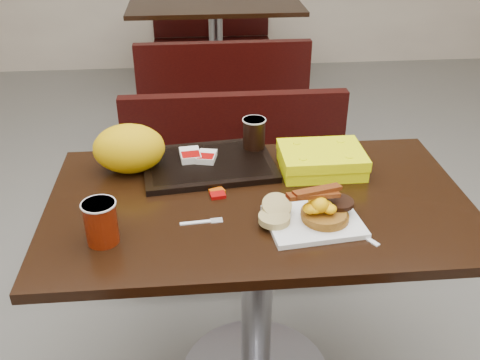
{
  "coord_description": "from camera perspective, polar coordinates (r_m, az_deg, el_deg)",
  "views": [
    {
      "loc": [
        -0.17,
        -1.31,
        1.58
      ],
      "look_at": [
        -0.05,
        -0.01,
        0.82
      ],
      "focal_mm": 40.81,
      "sensor_mm": 36.0,
      "label": 1
    }
  ],
  "objects": [
    {
      "name": "muffin_bottom",
      "position": [
        1.44,
        3.6,
        -4.04
      ],
      "size": [
        0.1,
        0.1,
        0.02
      ],
      "primitive_type": "cylinder",
      "rotation": [
        0.0,
        0.0,
        -0.24
      ],
      "color": "tan",
      "rests_on": "platter"
    },
    {
      "name": "table_far",
      "position": [
        4.09,
        -2.5,
        12.91
      ],
      "size": [
        1.2,
        0.7,
        0.75
      ],
      "primitive_type": null,
      "color": "black",
      "rests_on": "floor"
    },
    {
      "name": "tray",
      "position": [
        1.72,
        -3.33,
        1.65
      ],
      "size": [
        0.43,
        0.33,
        0.02
      ],
      "primitive_type": "cube",
      "rotation": [
        0.0,
        0.0,
        0.11
      ],
      "color": "black",
      "rests_on": "table_near"
    },
    {
      "name": "fork",
      "position": [
        1.46,
        -4.69,
        -4.45
      ],
      "size": [
        0.12,
        0.03,
        0.0
      ],
      "primitive_type": null,
      "rotation": [
        0.0,
        0.0,
        0.09
      ],
      "color": "white",
      "rests_on": "table_near"
    },
    {
      "name": "hashbrown_sleeve_left",
      "position": [
        1.74,
        -5.23,
        2.61
      ],
      "size": [
        0.07,
        0.09,
        0.02
      ],
      "primitive_type": "cube",
      "rotation": [
        0.0,
        0.0,
        0.12
      ],
      "color": "silver",
      "rests_on": "tray"
    },
    {
      "name": "scrambled_eggs",
      "position": [
        1.42,
        8.28,
        -2.75
      ],
      "size": [
        0.09,
        0.08,
        0.04
      ],
      "primitive_type": "ellipsoid",
      "rotation": [
        0.0,
        0.0,
        0.01
      ],
      "color": "#FFBE05",
      "rests_on": "pancake_stack"
    },
    {
      "name": "bench_near_n",
      "position": [
        2.35,
        -0.18,
        -1.08
      ],
      "size": [
        1.0,
        0.46,
        0.72
      ],
      "primitive_type": null,
      "color": "black",
      "rests_on": "floor"
    },
    {
      "name": "pancake_stack",
      "position": [
        1.46,
        8.91,
        -3.6
      ],
      "size": [
        0.14,
        0.14,
        0.03
      ],
      "primitive_type": "cylinder",
      "rotation": [
        0.0,
        0.0,
        0.12
      ],
      "color": "brown",
      "rests_on": "platter"
    },
    {
      "name": "sausage_patty",
      "position": [
        1.48,
        10.32,
        -2.33
      ],
      "size": [
        0.09,
        0.09,
        0.01
      ],
      "primitive_type": "cylinder",
      "rotation": [
        0.0,
        0.0,
        0.1
      ],
      "color": "black",
      "rests_on": "pancake_stack"
    },
    {
      "name": "muffin_top",
      "position": [
        1.46,
        3.86,
        -2.75
      ],
      "size": [
        0.09,
        0.09,
        0.05
      ],
      "primitive_type": "cylinder",
      "rotation": [
        0.38,
        0.0,
        0.08
      ],
      "color": "tan",
      "rests_on": "platter"
    },
    {
      "name": "clamshell",
      "position": [
        1.71,
        8.52,
        2.08
      ],
      "size": [
        0.26,
        0.19,
        0.07
      ],
      "primitive_type": "cube",
      "rotation": [
        0.0,
        0.0,
        0.01
      ],
      "color": "#F4FA04",
      "rests_on": "table_near"
    },
    {
      "name": "bacon_strips",
      "position": [
        1.42,
        7.7,
        -1.48
      ],
      "size": [
        0.16,
        0.1,
        0.01
      ],
      "primitive_type": null,
      "rotation": [
        0.0,
        0.0,
        0.27
      ],
      "color": "#430E04",
      "rests_on": "scrambled_eggs"
    },
    {
      "name": "bench_far_s",
      "position": [
        3.44,
        -1.9,
        9.26
      ],
      "size": [
        1.0,
        0.46,
        0.72
      ],
      "primitive_type": null,
      "color": "black",
      "rests_on": "floor"
    },
    {
      "name": "hashbrown_sleeve_right",
      "position": [
        1.73,
        -3.5,
        2.45
      ],
      "size": [
        0.07,
        0.09,
        0.02
      ],
      "primitive_type": "cube",
      "rotation": [
        0.0,
        0.0,
        -0.23
      ],
      "color": "silver",
      "rests_on": "tray"
    },
    {
      "name": "bench_far_n",
      "position": [
        4.77,
        -2.93,
        15.19
      ],
      "size": [
        1.0,
        0.46,
        0.72
      ],
      "primitive_type": null,
      "color": "black",
      "rests_on": "floor"
    },
    {
      "name": "coffee_cup_far",
      "position": [
        1.79,
        1.48,
        4.9
      ],
      "size": [
        0.08,
        0.08,
        0.1
      ],
      "primitive_type": "cylinder",
      "rotation": [
        0.0,
        0.0,
        0.2
      ],
      "color": "black",
      "rests_on": "tray"
    },
    {
      "name": "coffee_cup_near",
      "position": [
        1.4,
        -14.33,
        -4.34
      ],
      "size": [
        0.09,
        0.09,
        0.11
      ],
      "primitive_type": "cylinder",
      "rotation": [
        0.0,
        0.0,
        -0.15
      ],
      "color": "#9A2305",
      "rests_on": "table_near"
    },
    {
      "name": "table_near",
      "position": [
        1.78,
        1.78,
        -12.3
      ],
      "size": [
        1.2,
        0.7,
        0.75
      ],
      "primitive_type": null,
      "color": "black",
      "rests_on": "floor"
    },
    {
      "name": "condiment_ketchup",
      "position": [
        1.57,
        -2.34,
        -1.59
      ],
      "size": [
        0.05,
        0.04,
        0.01
      ],
      "primitive_type": "cube",
      "rotation": [
        0.0,
        0.0,
        0.17
      ],
      "color": "#8C0504",
      "rests_on": "table_near"
    },
    {
      "name": "knife",
      "position": [
        1.46,
        12.0,
        -5.24
      ],
      "size": [
        0.09,
        0.14,
        0.0
      ],
      "primitive_type": "cube",
      "rotation": [
        0.0,
        0.0,
        -1.03
      ],
      "color": "white",
      "rests_on": "table_near"
    },
    {
      "name": "platter",
      "position": [
        1.46,
        7.7,
        -4.33
      ],
      "size": [
        0.26,
        0.22,
        0.01
      ],
      "primitive_type": "cube",
      "rotation": [
        0.0,
        0.0,
        0.12
      ],
      "color": "white",
      "rests_on": "table_near"
    },
    {
      "name": "paper_bag",
      "position": [
        1.7,
        -11.52,
        3.25
      ],
      "size": [
        0.25,
        0.21,
        0.15
      ],
      "primitive_type": "ellipsoid",
      "rotation": [
        0.0,
        0.0,
        -0.22
      ],
      "color": "yellow",
      "rests_on": "table_near"
    },
    {
      "name": "condiment_syrup",
      "position": [
        1.59,
        -2.41,
        -1.2
      ],
      "size": [
        0.05,
        0.04,
        0.01
      ],
      "primitive_type": "cube",
      "rotation": [
        0.0,
        0.0,
        0.39
      ],
      "color": "#B84307",
      "rests_on": "table_near"
    }
  ]
}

